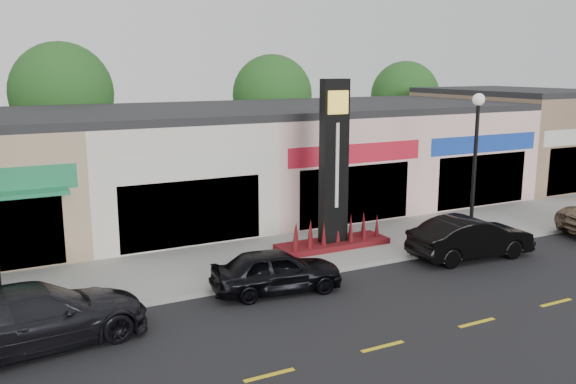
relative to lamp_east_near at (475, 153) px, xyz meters
name	(u,v)px	position (x,y,z in m)	size (l,w,h in m)	color
ground	(319,304)	(-8.00, -2.50, -3.48)	(120.00, 120.00, 0.00)	black
sidewalk	(256,259)	(-8.00, 1.85, -3.40)	(52.00, 4.30, 0.15)	gray
curb	(285,279)	(-8.00, -0.40, -3.40)	(52.00, 0.20, 0.15)	gray
shop_cream	(154,166)	(-9.50, 8.97, -1.08)	(7.00, 10.01, 4.80)	beige
shop_pink_w	(299,155)	(-2.50, 8.97, -1.08)	(7.00, 10.01, 4.80)	beige
shop_pink_e	(415,147)	(4.50, 8.97, -1.08)	(7.00, 10.01, 4.80)	beige
shop_tan	(511,135)	(11.50, 8.98, -0.83)	(7.00, 10.01, 5.30)	#977957
tree_rear_west	(62,93)	(-12.00, 17.00, 1.74)	(5.20, 5.20, 7.83)	#382619
tree_rear_mid	(272,95)	(0.00, 17.00, 1.41)	(4.80, 4.80, 7.29)	#382619
tree_rear_east	(405,96)	(10.00, 17.00, 1.15)	(4.60, 4.60, 6.94)	#382619
lamp_east_near	(475,153)	(0.00, 0.00, 0.00)	(0.44, 0.44, 5.47)	black
pylon_sign	(333,189)	(-5.00, 1.70, -1.20)	(4.20, 1.30, 6.00)	#520E12
car_dark_sedan	(36,317)	(-15.31, -1.71, -2.71)	(5.25, 2.13, 1.52)	black
car_black_sedan	(277,270)	(-8.64, -1.08, -2.82)	(3.87, 1.56, 1.32)	black
car_black_conv	(471,238)	(-1.20, -1.26, -2.74)	(4.44, 1.55, 1.46)	black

